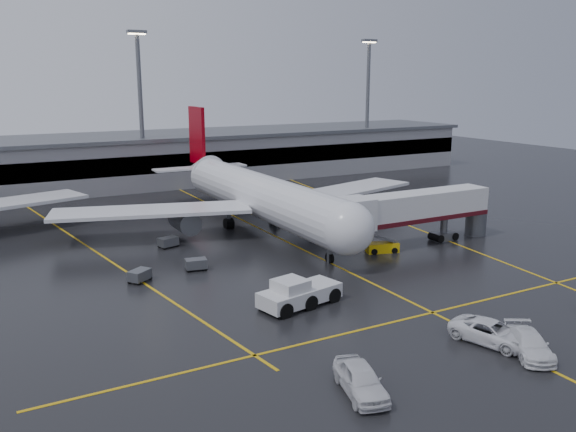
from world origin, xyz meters
TOP-DOWN VIEW (x-y plane):
  - ground at (0.00, 0.00)m, footprint 220.00×220.00m
  - apron_line_centre at (0.00, 0.00)m, footprint 0.25×90.00m
  - apron_line_stop at (0.00, -22.00)m, footprint 60.00×0.25m
  - apron_line_left at (-20.00, 10.00)m, footprint 9.99×69.35m
  - apron_line_right at (18.00, 10.00)m, footprint 7.57×69.64m
  - terminal at (0.00, 47.93)m, footprint 122.00×19.00m
  - light_mast_mid at (-5.00, 42.00)m, footprint 3.00×1.20m
  - light_mast_right at (40.00, 42.00)m, footprint 3.00×1.20m
  - main_airliner at (0.00, 9.70)m, footprint 48.80×45.60m
  - jet_bridge at (11.87, -6.00)m, footprint 19.90×3.40m
  - pushback_tractor at (-8.57, -15.64)m, footprint 7.40×4.24m
  - belt_loader at (6.91, -6.54)m, footprint 3.64×2.37m
  - service_van_a at (-0.27, -28.19)m, footprint 4.25×6.29m
  - service_van_b at (0.60, -30.62)m, footprint 4.51×5.61m
  - service_van_d at (-12.20, -29.39)m, footprint 3.35×5.55m
  - baggage_cart_a at (-12.55, -2.85)m, footprint 2.20×1.64m
  - baggage_cart_b at (-18.20, -3.61)m, footprint 2.38×2.22m
  - baggage_cart_c at (-12.41, 6.20)m, footprint 2.28×1.80m

SIDE VIEW (x-z plane):
  - ground at x=0.00m, z-range 0.00..0.00m
  - apron_line_centre at x=0.00m, z-range 0.00..0.02m
  - apron_line_stop at x=0.00m, z-range 0.00..0.02m
  - apron_line_left at x=-20.00m, z-range 0.00..0.02m
  - apron_line_right at x=18.00m, z-range 0.00..0.02m
  - belt_loader at x=6.91m, z-range -0.54..1.60m
  - baggage_cart_a at x=-12.55m, z-range 0.07..1.19m
  - baggage_cart_b at x=-18.20m, z-range 0.07..1.19m
  - baggage_cart_c at x=-12.41m, z-range 0.07..1.19m
  - service_van_b at x=0.60m, z-range 0.00..1.52m
  - service_van_a at x=-0.27m, z-range 0.00..1.60m
  - service_van_d at x=-12.20m, z-range 0.00..1.77m
  - pushback_tractor at x=-8.57m, z-range -0.25..2.24m
  - jet_bridge at x=11.87m, z-range 0.91..6.96m
  - main_airliner at x=0.00m, z-range -2.84..11.26m
  - terminal at x=0.00m, z-range 0.02..8.62m
  - light_mast_mid at x=-5.00m, z-range 1.75..27.20m
  - light_mast_right at x=40.00m, z-range 1.75..27.20m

